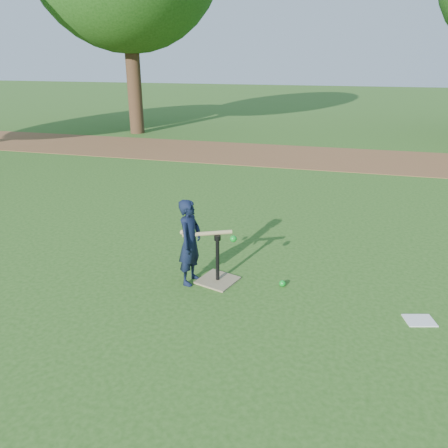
# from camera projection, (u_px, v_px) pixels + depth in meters

# --- Properties ---
(ground) EXTENTS (80.00, 80.00, 0.00)m
(ground) POSITION_uv_depth(u_px,v_px,m) (224.00, 280.00, 5.46)
(ground) COLOR #285116
(ground) RESTS_ON ground
(dirt_strip) EXTENTS (24.00, 3.00, 0.01)m
(dirt_strip) POSITION_uv_depth(u_px,v_px,m) (294.00, 156.00, 12.21)
(dirt_strip) COLOR brown
(dirt_strip) RESTS_ON ground
(child) EXTENTS (0.30, 0.42, 1.07)m
(child) POSITION_uv_depth(u_px,v_px,m) (190.00, 242.00, 5.23)
(child) COLOR black
(child) RESTS_ON ground
(wiffle_ball_ground) EXTENTS (0.08, 0.08, 0.08)m
(wiffle_ball_ground) POSITION_uv_depth(u_px,v_px,m) (282.00, 283.00, 5.29)
(wiffle_ball_ground) COLOR #0C8E20
(wiffle_ball_ground) RESTS_ON ground
(clipboard) EXTENTS (0.35, 0.30, 0.01)m
(clipboard) POSITION_uv_depth(u_px,v_px,m) (419.00, 320.00, 4.61)
(clipboard) COLOR silver
(clipboard) RESTS_ON ground
(batting_tee) EXTENTS (0.54, 0.54, 0.61)m
(batting_tee) POSITION_uv_depth(u_px,v_px,m) (218.00, 273.00, 5.39)
(batting_tee) COLOR #887856
(batting_tee) RESTS_ON ground
(swing_action) EXTENTS (0.71, 0.31, 0.08)m
(swing_action) POSITION_uv_depth(u_px,v_px,m) (210.00, 234.00, 5.18)
(swing_action) COLOR tan
(swing_action) RESTS_ON ground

